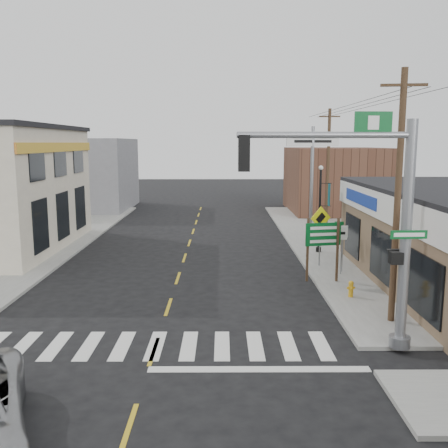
{
  "coord_description": "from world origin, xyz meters",
  "views": [
    {
      "loc": [
        2.01,
        -13.82,
        6.04
      ],
      "look_at": [
        2.08,
        6.01,
        2.8
      ],
      "focal_mm": 40.0,
      "sensor_mm": 36.0,
      "label": 1
    }
  ],
  "objects_px": {
    "lamp_post": "(321,202)",
    "bare_tree": "(405,199)",
    "fire_hydrant": "(351,288)",
    "utility_pole_near": "(398,196)",
    "traffic_signal_pole": "(379,211)",
    "guide_sign": "(323,241)",
    "dance_center_sign": "(312,155)",
    "utility_pole_far": "(328,168)"
  },
  "relations": [
    {
      "from": "traffic_signal_pole",
      "to": "bare_tree",
      "type": "relative_size",
      "value": 1.44
    },
    {
      "from": "guide_sign",
      "to": "bare_tree",
      "type": "distance_m",
      "value": 3.73
    },
    {
      "from": "guide_sign",
      "to": "utility_pole_far",
      "type": "distance_m",
      "value": 14.39
    },
    {
      "from": "lamp_post",
      "to": "bare_tree",
      "type": "relative_size",
      "value": 1.0
    },
    {
      "from": "fire_hydrant",
      "to": "dance_center_sign",
      "type": "xyz_separation_m",
      "value": [
        0.39,
        11.32,
        4.81
      ]
    },
    {
      "from": "traffic_signal_pole",
      "to": "lamp_post",
      "type": "height_order",
      "value": "traffic_signal_pole"
    },
    {
      "from": "bare_tree",
      "to": "utility_pole_near",
      "type": "distance_m",
      "value": 3.9
    },
    {
      "from": "utility_pole_near",
      "to": "utility_pole_far",
      "type": "distance_m",
      "value": 18.71
    },
    {
      "from": "fire_hydrant",
      "to": "utility_pole_far",
      "type": "relative_size",
      "value": 0.08
    },
    {
      "from": "traffic_signal_pole",
      "to": "lamp_post",
      "type": "relative_size",
      "value": 1.43
    },
    {
      "from": "traffic_signal_pole",
      "to": "bare_tree",
      "type": "xyz_separation_m",
      "value": [
        2.85,
        5.75,
        -0.32
      ]
    },
    {
      "from": "traffic_signal_pole",
      "to": "guide_sign",
      "type": "bearing_deg",
      "value": 87.96
    },
    {
      "from": "lamp_post",
      "to": "utility_pole_far",
      "type": "height_order",
      "value": "utility_pole_far"
    },
    {
      "from": "utility_pole_near",
      "to": "utility_pole_far",
      "type": "bearing_deg",
      "value": 92.33
    },
    {
      "from": "utility_pole_far",
      "to": "traffic_signal_pole",
      "type": "bearing_deg",
      "value": -96.3
    },
    {
      "from": "bare_tree",
      "to": "utility_pole_far",
      "type": "bearing_deg",
      "value": 89.67
    },
    {
      "from": "lamp_post",
      "to": "fire_hydrant",
      "type": "bearing_deg",
      "value": -93.1
    },
    {
      "from": "traffic_signal_pole",
      "to": "bare_tree",
      "type": "height_order",
      "value": "traffic_signal_pole"
    },
    {
      "from": "utility_pole_near",
      "to": "guide_sign",
      "type": "bearing_deg",
      "value": 113.57
    },
    {
      "from": "dance_center_sign",
      "to": "utility_pole_far",
      "type": "xyz_separation_m",
      "value": [
        1.96,
        4.73,
        -0.95
      ]
    },
    {
      "from": "dance_center_sign",
      "to": "utility_pole_near",
      "type": "xyz_separation_m",
      "value": [
        0.31,
        -13.91,
        -0.94
      ]
    },
    {
      "from": "fire_hydrant",
      "to": "dance_center_sign",
      "type": "relative_size",
      "value": 0.09
    },
    {
      "from": "guide_sign",
      "to": "dance_center_sign",
      "type": "relative_size",
      "value": 0.4
    },
    {
      "from": "lamp_post",
      "to": "dance_center_sign",
      "type": "distance_m",
      "value": 4.03
    },
    {
      "from": "dance_center_sign",
      "to": "bare_tree",
      "type": "distance_m",
      "value": 10.64
    },
    {
      "from": "guide_sign",
      "to": "lamp_post",
      "type": "distance_m",
      "value": 6.07
    },
    {
      "from": "traffic_signal_pole",
      "to": "bare_tree",
      "type": "distance_m",
      "value": 6.43
    },
    {
      "from": "dance_center_sign",
      "to": "bare_tree",
      "type": "bearing_deg",
      "value": -90.16
    },
    {
      "from": "utility_pole_far",
      "to": "bare_tree",
      "type": "bearing_deg",
      "value": -88.6
    },
    {
      "from": "dance_center_sign",
      "to": "bare_tree",
      "type": "relative_size",
      "value": 1.46
    },
    {
      "from": "traffic_signal_pole",
      "to": "lamp_post",
      "type": "bearing_deg",
      "value": 82.97
    },
    {
      "from": "lamp_post",
      "to": "utility_pole_near",
      "type": "height_order",
      "value": "utility_pole_near"
    },
    {
      "from": "fire_hydrant",
      "to": "utility_pole_far",
      "type": "height_order",
      "value": "utility_pole_far"
    },
    {
      "from": "guide_sign",
      "to": "lamp_post",
      "type": "xyz_separation_m",
      "value": [
        1.04,
        5.91,
        0.95
      ]
    },
    {
      "from": "fire_hydrant",
      "to": "utility_pole_near",
      "type": "bearing_deg",
      "value": -74.97
    },
    {
      "from": "dance_center_sign",
      "to": "utility_pole_far",
      "type": "height_order",
      "value": "utility_pole_far"
    },
    {
      "from": "guide_sign",
      "to": "bare_tree",
      "type": "relative_size",
      "value": 0.59
    },
    {
      "from": "traffic_signal_pole",
      "to": "guide_sign",
      "type": "relative_size",
      "value": 2.44
    },
    {
      "from": "guide_sign",
      "to": "utility_pole_far",
      "type": "height_order",
      "value": "utility_pole_far"
    },
    {
      "from": "utility_pole_near",
      "to": "fire_hydrant",
      "type": "bearing_deg",
      "value": 112.41
    },
    {
      "from": "fire_hydrant",
      "to": "utility_pole_near",
      "type": "height_order",
      "value": "utility_pole_near"
    },
    {
      "from": "lamp_post",
      "to": "bare_tree",
      "type": "xyz_separation_m",
      "value": [
        1.91,
        -7.16,
        0.96
      ]
    }
  ]
}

